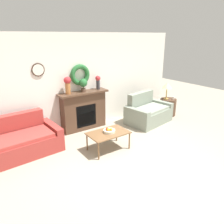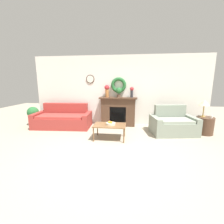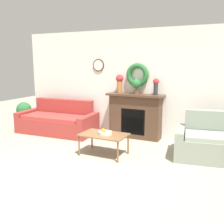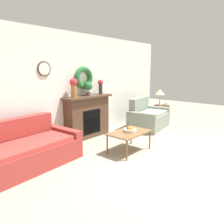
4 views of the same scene
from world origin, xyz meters
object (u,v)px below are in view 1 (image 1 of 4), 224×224
(mug, at_px, (173,98))
(vase_on_mantel_right, at_px, (98,81))
(coffee_table, at_px, (108,134))
(loveseat_right, at_px, (148,113))
(vase_on_mantel_left, at_px, (68,84))
(table_lamp, at_px, (167,86))
(couch_left, at_px, (12,143))
(potted_plant_on_mantel, at_px, (83,84))
(fruit_bowl, at_px, (109,131))
(side_table_by_loveseat, at_px, (168,107))
(fireplace, at_px, (84,110))

(mug, bearing_deg, vase_on_mantel_right, 164.34)
(coffee_table, height_order, mug, mug)
(loveseat_right, bearing_deg, coffee_table, -168.85)
(vase_on_mantel_left, bearing_deg, loveseat_right, -17.05)
(table_lamp, distance_m, vase_on_mantel_right, 2.44)
(couch_left, bearing_deg, loveseat_right, -7.52)
(coffee_table, relative_size, potted_plant_on_mantel, 2.60)
(fruit_bowl, bearing_deg, mug, 13.52)
(table_lamp, distance_m, mug, 0.48)
(coffee_table, relative_size, vase_on_mantel_right, 2.41)
(loveseat_right, relative_size, vase_on_mantel_left, 3.26)
(vase_on_mantel_left, distance_m, potted_plant_on_mantel, 0.46)
(mug, xyz_separation_m, vase_on_mantel_left, (-3.49, 0.71, 0.78))
(fruit_bowl, relative_size, side_table_by_loveseat, 0.50)
(mug, distance_m, vase_on_mantel_left, 3.64)
(loveseat_right, xyz_separation_m, side_table_by_loveseat, (1.04, 0.10, -0.03))
(couch_left, distance_m, table_lamp, 4.99)
(loveseat_right, height_order, side_table_by_loveseat, loveseat_right)
(coffee_table, height_order, vase_on_mantel_right, vase_on_mantel_right)
(vase_on_mantel_right, height_order, potted_plant_on_mantel, vase_on_mantel_right)
(coffee_table, xyz_separation_m, potted_plant_on_mantel, (0.15, 1.45, 0.94))
(coffee_table, relative_size, mug, 10.81)
(side_table_by_loveseat, bearing_deg, couch_left, 178.05)
(couch_left, distance_m, potted_plant_on_mantel, 2.38)
(side_table_by_loveseat, relative_size, vase_on_mantel_right, 1.43)
(mug, bearing_deg, vase_on_mantel_left, 168.45)
(mug, bearing_deg, side_table_by_loveseat, 142.13)
(fireplace, bearing_deg, loveseat_right, -20.53)
(loveseat_right, relative_size, vase_on_mantel_right, 3.84)
(table_lamp, height_order, mug, table_lamp)
(mug, xyz_separation_m, potted_plant_on_mantel, (-3.03, 0.69, 0.74))
(vase_on_mantel_left, height_order, potted_plant_on_mantel, vase_on_mantel_left)
(fruit_bowl, bearing_deg, loveseat_right, 20.84)
(side_table_by_loveseat, bearing_deg, loveseat_right, -174.75)
(fireplace, relative_size, couch_left, 0.67)
(vase_on_mantel_left, distance_m, vase_on_mantel_right, 0.95)
(fireplace, distance_m, loveseat_right, 2.03)
(side_table_by_loveseat, height_order, vase_on_mantel_left, vase_on_mantel_left)
(fireplace, relative_size, loveseat_right, 0.95)
(side_table_by_loveseat, relative_size, potted_plant_on_mantel, 1.54)
(couch_left, xyz_separation_m, fruit_bowl, (1.97, -1.02, 0.18))
(loveseat_right, height_order, coffee_table, loveseat_right)
(fruit_bowl, bearing_deg, table_lamp, 17.03)
(fruit_bowl, bearing_deg, vase_on_mantel_right, 67.44)
(mug, bearing_deg, table_lamp, 141.84)
(coffee_table, relative_size, table_lamp, 1.68)
(fireplace, xyz_separation_m, loveseat_right, (1.89, -0.71, -0.25))
(loveseat_right, height_order, vase_on_mantel_left, vase_on_mantel_left)
(couch_left, xyz_separation_m, loveseat_right, (3.96, -0.27, 0.01))
(loveseat_right, xyz_separation_m, mug, (1.16, 0.00, 0.29))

